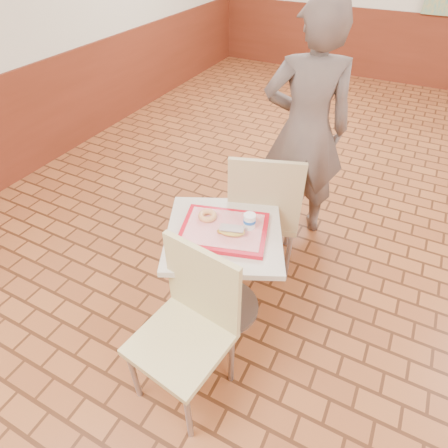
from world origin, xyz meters
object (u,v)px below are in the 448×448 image
at_px(chair_main_front, 190,322).
at_px(customer, 305,131).
at_px(long_john_donut, 231,231).
at_px(main_table, 224,260).
at_px(ring_donut, 207,216).
at_px(chair_main_back, 264,208).
at_px(serving_tray, 224,230).
at_px(paper_cup, 250,221).

height_order(chair_main_front, customer, customer).
bearing_deg(customer, long_john_donut, 63.60).
height_order(main_table, customer, customer).
xyz_separation_m(chair_main_front, ring_donut, (-0.20, 0.57, 0.22)).
xyz_separation_m(chair_main_back, customer, (0.05, 0.61, 0.33)).
distance_m(chair_main_front, customer, 1.66).
distance_m(main_table, chair_main_front, 0.54).
bearing_deg(customer, serving_tray, 60.38).
bearing_deg(serving_tray, chair_main_front, -81.91).
bearing_deg(serving_tray, main_table, 180.00).
height_order(chair_main_front, ring_donut, chair_main_front).
relative_size(chair_main_back, customer, 0.57).
distance_m(chair_main_back, serving_tray, 0.51).
bearing_deg(long_john_donut, main_table, 153.78).
height_order(ring_donut, long_john_donut, long_john_donut).
bearing_deg(chair_main_front, long_john_donut, 99.53).
height_order(chair_main_front, paper_cup, chair_main_front).
height_order(chair_main_front, serving_tray, chair_main_front).
bearing_deg(chair_main_back, long_john_donut, 71.10).
relative_size(main_table, chair_main_back, 0.69).
height_order(serving_tray, long_john_donut, long_john_donut).
bearing_deg(long_john_donut, serving_tray, 153.78).
bearing_deg(long_john_donut, ring_donut, 161.03).
relative_size(main_table, paper_cup, 7.83).
bearing_deg(chair_main_back, ring_donut, 48.22).
bearing_deg(chair_main_back, chair_main_front, 71.98).
bearing_deg(long_john_donut, customer, 87.23).
relative_size(chair_main_front, customer, 0.53).
xyz_separation_m(chair_main_front, serving_tray, (-0.08, 0.53, 0.19)).
relative_size(chair_main_front, long_john_donut, 5.75).
bearing_deg(long_john_donut, chair_main_back, 89.94).
xyz_separation_m(main_table, chair_main_front, (0.08, -0.53, 0.06)).
bearing_deg(main_table, chair_main_back, 82.82).
height_order(chair_main_back, ring_donut, chair_main_back).
height_order(ring_donut, paper_cup, paper_cup).
relative_size(chair_main_back, long_john_donut, 6.10).
bearing_deg(paper_cup, customer, 90.64).
relative_size(serving_tray, ring_donut, 4.38).
bearing_deg(main_table, serving_tray, 0.00).
bearing_deg(chair_main_front, customer, 96.42).
relative_size(main_table, serving_tray, 1.43).
bearing_deg(long_john_donut, paper_cup, 57.53).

